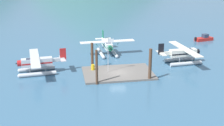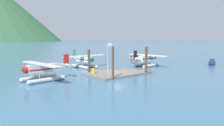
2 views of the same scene
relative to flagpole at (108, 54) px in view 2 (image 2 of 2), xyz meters
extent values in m
plane|color=#38607F|center=(1.37, -0.59, -3.77)|extent=(1200.00, 1200.00, 0.00)
cube|color=#66605B|center=(1.37, -0.59, -3.62)|extent=(11.01, 7.37, 0.30)
cylinder|color=#4C3323|center=(-2.47, -4.25, -1.16)|extent=(0.36, 0.36, 5.22)
cylinder|color=#4C3323|center=(5.57, -3.99, -1.31)|extent=(0.48, 0.48, 4.92)
cylinder|color=#4C3323|center=(-2.35, 2.77, -1.56)|extent=(0.44, 0.44, 4.41)
cylinder|color=silver|center=(-0.13, 0.00, -0.76)|extent=(0.08, 0.08, 5.43)
cube|color=white|center=(0.32, 0.00, 1.61)|extent=(0.90, 0.03, 0.56)
sphere|color=gold|center=(-0.13, 0.00, 2.01)|extent=(0.10, 0.10, 0.10)
cylinder|color=gold|center=(-2.44, 1.21, -3.03)|extent=(0.58, 0.58, 0.88)
torus|color=gold|center=(-2.44, 1.21, -3.03)|extent=(0.62, 0.62, 0.04)
cylinder|color=#B7BABF|center=(-11.13, 0.62, -3.45)|extent=(5.64, 1.22, 0.64)
sphere|color=#B7BABF|center=(-13.91, 0.33, -3.45)|extent=(0.64, 0.64, 0.64)
cylinder|color=#B7BABF|center=(-11.39, 3.11, -3.45)|extent=(5.64, 1.22, 0.64)
sphere|color=#B7BABF|center=(-14.17, 2.82, -3.45)|extent=(0.64, 0.64, 0.64)
cylinder|color=#B7BABF|center=(-12.32, 0.50, -2.78)|extent=(0.10, 0.10, 0.70)
cylinder|color=#B7BABF|center=(-9.93, 0.75, -2.78)|extent=(0.10, 0.10, 0.70)
cylinder|color=#B7BABF|center=(-12.58, 2.98, -2.78)|extent=(0.10, 0.10, 0.70)
cylinder|color=#B7BABF|center=(-10.19, 3.23, -2.78)|extent=(0.10, 0.10, 0.70)
cube|color=silver|center=(-11.26, 1.87, -1.83)|extent=(4.90, 1.73, 1.20)
cube|color=#B21E1E|center=(-11.26, 1.87, -1.93)|extent=(4.81, 1.74, 0.24)
cube|color=#283347|center=(-12.33, 1.75, -1.50)|extent=(1.20, 1.16, 0.56)
cube|color=silver|center=(-11.56, 1.83, -1.16)|extent=(2.47, 10.49, 0.14)
cylinder|color=#B21E1E|center=(-11.33, -0.35, -1.50)|extent=(0.14, 0.63, 0.84)
cylinder|color=#B21E1E|center=(-11.79, 4.02, -1.50)|extent=(0.14, 0.63, 0.84)
cylinder|color=#B21E1E|center=(-13.94, 1.58, -1.83)|extent=(0.70, 1.02, 0.96)
cone|color=black|center=(-14.39, 1.54, -1.83)|extent=(0.39, 0.39, 0.36)
cube|color=silver|center=(-8.03, 2.20, -1.73)|extent=(2.23, 0.67, 0.56)
cube|color=#B21E1E|center=(-7.13, 2.30, -0.88)|extent=(1.01, 0.22, 1.90)
cube|color=silver|center=(-7.23, 2.29, -1.63)|extent=(1.13, 3.27, 0.10)
cylinder|color=#B7BABF|center=(13.45, 4.05, -3.45)|extent=(5.63, 1.07, 0.64)
sphere|color=#B7BABF|center=(16.25, 4.26, -3.45)|extent=(0.64, 0.64, 0.64)
cylinder|color=#B7BABF|center=(13.65, 1.56, -3.45)|extent=(5.63, 1.07, 0.64)
sphere|color=#B7BABF|center=(16.44, 1.77, -3.45)|extent=(0.64, 0.64, 0.64)
cylinder|color=#B7BABF|center=(14.65, 4.14, -2.78)|extent=(0.10, 0.10, 0.70)
cylinder|color=#B7BABF|center=(12.26, 3.96, -2.78)|extent=(0.10, 0.10, 0.70)
cylinder|color=#B7BABF|center=(14.84, 1.65, -2.78)|extent=(0.10, 0.10, 0.70)
cylinder|color=#B7BABF|center=(12.45, 1.46, -2.78)|extent=(0.10, 0.10, 0.70)
cube|color=silver|center=(13.55, 2.80, -1.83)|extent=(4.88, 1.60, 1.20)
cube|color=black|center=(13.55, 2.80, -1.93)|extent=(4.79, 1.62, 0.24)
cube|color=#283347|center=(14.63, 2.88, -1.50)|extent=(1.18, 1.14, 0.56)
cube|color=silver|center=(13.85, 2.83, -1.16)|extent=(2.19, 10.48, 0.14)
cylinder|color=black|center=(13.68, 5.02, -1.50)|extent=(0.13, 0.63, 0.84)
cylinder|color=black|center=(14.02, 0.63, -1.50)|extent=(0.13, 0.63, 0.84)
cylinder|color=black|center=(16.24, 3.01, -1.83)|extent=(0.67, 1.00, 0.96)
cone|color=black|center=(16.69, 3.04, -1.83)|extent=(0.38, 0.39, 0.36)
cube|color=silver|center=(10.31, 2.55, -1.73)|extent=(2.23, 0.61, 0.56)
cube|color=black|center=(9.41, 2.48, -0.88)|extent=(1.01, 0.20, 1.90)
cube|color=silver|center=(9.51, 2.49, -1.63)|extent=(1.04, 3.25, 0.10)
cylinder|color=#B7BABF|center=(2.58, 10.45, -3.45)|extent=(0.93, 5.63, 0.64)
sphere|color=#B7BABF|center=(2.73, 7.65, -3.45)|extent=(0.64, 0.64, 0.64)
cylinder|color=#B7BABF|center=(0.09, 10.31, -3.45)|extent=(0.93, 5.63, 0.64)
sphere|color=#B7BABF|center=(0.24, 7.52, -3.45)|extent=(0.64, 0.64, 0.64)
cylinder|color=#B7BABF|center=(2.65, 9.25, -2.78)|extent=(0.10, 0.10, 0.70)
cylinder|color=#B7BABF|center=(2.52, 11.64, -2.78)|extent=(0.10, 0.10, 0.70)
cylinder|color=#B7BABF|center=(0.15, 9.12, -2.78)|extent=(0.10, 0.10, 0.70)
cylinder|color=#B7BABF|center=(0.03, 11.51, -2.78)|extent=(0.10, 0.10, 0.70)
cube|color=white|center=(1.34, 10.38, -1.83)|extent=(1.49, 4.86, 1.20)
cube|color=#196B47|center=(1.34, 10.38, -1.93)|extent=(1.51, 4.76, 0.24)
cube|color=#283347|center=(1.39, 9.30, -1.50)|extent=(1.11, 1.15, 0.56)
cube|color=white|center=(1.35, 10.08, -1.16)|extent=(10.46, 1.95, 0.14)
cylinder|color=#196B47|center=(3.55, 10.20, -1.50)|extent=(0.63, 0.11, 0.84)
cylinder|color=#196B47|center=(-0.84, 9.96, -1.50)|extent=(0.63, 0.11, 0.84)
cylinder|color=#196B47|center=(1.48, 7.68, -1.83)|extent=(0.99, 0.65, 0.96)
cone|color=black|center=(1.50, 7.23, -1.83)|extent=(0.38, 0.37, 0.36)
cube|color=white|center=(1.17, 13.63, -1.73)|extent=(0.56, 2.22, 0.56)
cube|color=#196B47|center=(1.12, 14.52, -0.88)|extent=(0.17, 1.00, 1.90)
cube|color=white|center=(1.12, 14.42, -1.63)|extent=(3.24, 0.97, 0.10)
cube|color=navy|center=(28.73, -5.24, -3.42)|extent=(4.45, 3.01, 0.70)
sphere|color=navy|center=(26.79, -6.06, -3.42)|extent=(0.70, 0.70, 0.70)
cube|color=#283347|center=(28.45, -5.36, -2.67)|extent=(1.53, 1.48, 0.80)
cube|color=black|center=(30.83, -4.36, -3.17)|extent=(0.43, 0.46, 0.80)
cube|color=#B2231E|center=(24.53, 17.19, -3.42)|extent=(4.43, 2.38, 0.70)
sphere|color=#B2231E|center=(26.58, 17.64, -3.42)|extent=(0.70, 0.70, 0.70)
cube|color=#283347|center=(24.82, 17.25, -2.67)|extent=(1.41, 1.33, 0.80)
cube|color=black|center=(22.30, 16.69, -3.17)|extent=(0.39, 0.42, 0.80)
camera|label=1|loc=(-7.30, -45.32, 13.38)|focal=48.92mm
camera|label=2|loc=(-22.80, -28.87, 2.66)|focal=33.06mm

